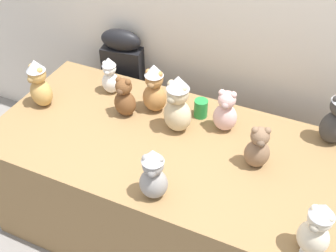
# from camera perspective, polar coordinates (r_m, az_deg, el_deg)

# --- Properties ---
(display_table) EXTENTS (1.99, 0.96, 0.77)m
(display_table) POSITION_cam_1_polar(r_m,az_deg,el_deg) (2.53, 0.00, -8.70)
(display_table) COLOR olive
(display_table) RESTS_ON ground_plane
(instrument_case) EXTENTS (0.29, 0.16, 1.03)m
(instrument_case) POSITION_cam_1_polar(r_m,az_deg,el_deg) (3.05, -5.95, 4.63)
(instrument_case) COLOR black
(instrument_case) RESTS_ON ground_plane
(teddy_bear_snow) EXTENTS (0.12, 0.11, 0.25)m
(teddy_bear_snow) POSITION_cam_1_polar(r_m,az_deg,el_deg) (2.57, -8.04, 6.92)
(teddy_bear_snow) COLOR white
(teddy_bear_snow) RESTS_ON display_table
(teddy_bear_blush) EXTENTS (0.15, 0.13, 0.26)m
(teddy_bear_blush) POSITION_cam_1_polar(r_m,az_deg,el_deg) (2.28, 7.97, 1.96)
(teddy_bear_blush) COLOR beige
(teddy_bear_blush) RESTS_ON display_table
(teddy_bear_chestnut) EXTENTS (0.13, 0.12, 0.25)m
(teddy_bear_chestnut) POSITION_cam_1_polar(r_m,az_deg,el_deg) (2.38, -6.04, 3.88)
(teddy_bear_chestnut) COLOR brown
(teddy_bear_chestnut) RESTS_ON display_table
(teddy_bear_cream) EXTENTS (0.16, 0.15, 0.30)m
(teddy_bear_cream) POSITION_cam_1_polar(r_m,az_deg,el_deg) (1.80, 19.85, -13.22)
(teddy_bear_cream) COLOR beige
(teddy_bear_cream) RESTS_ON display_table
(teddy_bear_sand) EXTENTS (0.19, 0.17, 0.36)m
(teddy_bear_sand) POSITION_cam_1_polar(r_m,az_deg,el_deg) (2.23, 1.23, 3.02)
(teddy_bear_sand) COLOR #CCB78E
(teddy_bear_sand) RESTS_ON display_table
(teddy_bear_ash) EXTENTS (0.16, 0.15, 0.30)m
(teddy_bear_ash) POSITION_cam_1_polar(r_m,az_deg,el_deg) (1.89, -2.06, -6.72)
(teddy_bear_ash) COLOR gray
(teddy_bear_ash) RESTS_ON display_table
(teddy_bear_honey) EXTENTS (0.16, 0.15, 0.31)m
(teddy_bear_honey) POSITION_cam_1_polar(r_m,az_deg,el_deg) (2.54, -17.42, 5.60)
(teddy_bear_honey) COLOR tan
(teddy_bear_honey) RESTS_ON display_table
(teddy_bear_mocha) EXTENTS (0.16, 0.15, 0.25)m
(teddy_bear_mocha) POSITION_cam_1_polar(r_m,az_deg,el_deg) (2.10, 12.34, -3.01)
(teddy_bear_mocha) COLOR #7F6047
(teddy_bear_mocha) RESTS_ON display_table
(teddy_bear_caramel) EXTENTS (0.15, 0.13, 0.31)m
(teddy_bear_caramel) POSITION_cam_1_polar(r_m,az_deg,el_deg) (2.38, -1.91, 5.18)
(teddy_bear_caramel) COLOR #B27A42
(teddy_bear_caramel) RESTS_ON display_table
(party_cup_green) EXTENTS (0.08, 0.08, 0.11)m
(party_cup_green) POSITION_cam_1_polar(r_m,az_deg,el_deg) (2.40, 4.57, 2.46)
(party_cup_green) COLOR #238C3D
(party_cup_green) RESTS_ON display_table
(name_card_front_left) EXTENTS (0.07, 0.02, 0.05)m
(name_card_front_left) POSITION_cam_1_polar(r_m,az_deg,el_deg) (1.88, 18.88, -16.06)
(name_card_front_left) COLOR white
(name_card_front_left) RESTS_ON display_table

